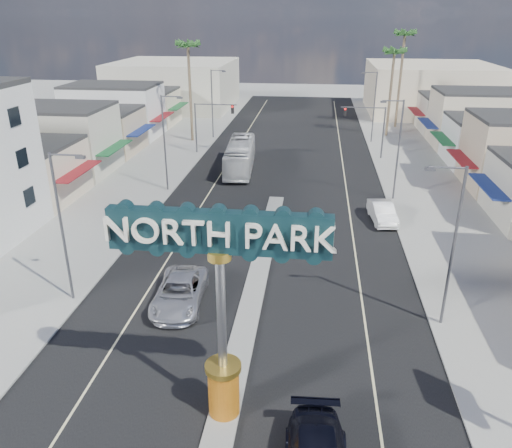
% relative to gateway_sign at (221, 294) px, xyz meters
% --- Properties ---
extents(ground, '(160.00, 160.00, 0.00)m').
position_rel_gateway_sign_xyz_m(ground, '(0.00, 28.02, -5.93)').
color(ground, gray).
rests_on(ground, ground).
extents(road, '(20.00, 120.00, 0.01)m').
position_rel_gateway_sign_xyz_m(road, '(0.00, 28.02, -5.92)').
color(road, black).
rests_on(road, ground).
extents(median_island, '(1.30, 30.00, 0.16)m').
position_rel_gateway_sign_xyz_m(median_island, '(0.00, 12.02, -5.85)').
color(median_island, gray).
rests_on(median_island, ground).
extents(sidewalk_left, '(8.00, 120.00, 0.12)m').
position_rel_gateway_sign_xyz_m(sidewalk_left, '(-14.00, 28.02, -5.87)').
color(sidewalk_left, gray).
rests_on(sidewalk_left, ground).
extents(sidewalk_right, '(8.00, 120.00, 0.12)m').
position_rel_gateway_sign_xyz_m(sidewalk_right, '(14.00, 28.02, -5.87)').
color(sidewalk_right, gray).
rests_on(sidewalk_right, ground).
extents(storefront_row_left, '(12.00, 42.00, 6.00)m').
position_rel_gateway_sign_xyz_m(storefront_row_left, '(-24.00, 41.02, -2.93)').
color(storefront_row_left, beige).
rests_on(storefront_row_left, ground).
extents(storefront_row_right, '(12.00, 42.00, 6.00)m').
position_rel_gateway_sign_xyz_m(storefront_row_right, '(24.00, 41.02, -2.93)').
color(storefront_row_right, '#B7B29E').
rests_on(storefront_row_right, ground).
extents(backdrop_far_left, '(20.00, 20.00, 8.00)m').
position_rel_gateway_sign_xyz_m(backdrop_far_left, '(-22.00, 73.02, -1.93)').
color(backdrop_far_left, '#B7B29E').
rests_on(backdrop_far_left, ground).
extents(backdrop_far_right, '(20.00, 20.00, 8.00)m').
position_rel_gateway_sign_xyz_m(backdrop_far_right, '(22.00, 73.02, -1.93)').
color(backdrop_far_right, beige).
rests_on(backdrop_far_right, ground).
extents(gateway_sign, '(8.20, 1.50, 9.15)m').
position_rel_gateway_sign_xyz_m(gateway_sign, '(0.00, 0.00, 0.00)').
color(gateway_sign, '#B5540D').
rests_on(gateway_sign, median_island).
extents(traffic_signal_left, '(5.09, 0.45, 6.00)m').
position_rel_gateway_sign_xyz_m(traffic_signal_left, '(-9.18, 42.02, -1.65)').
color(traffic_signal_left, '#47474C').
rests_on(traffic_signal_left, ground).
extents(traffic_signal_right, '(5.09, 0.45, 6.00)m').
position_rel_gateway_sign_xyz_m(traffic_signal_right, '(9.18, 42.02, -1.65)').
color(traffic_signal_right, '#47474C').
rests_on(traffic_signal_right, ground).
extents(streetlight_l_near, '(2.03, 0.22, 9.00)m').
position_rel_gateway_sign_xyz_m(streetlight_l_near, '(-10.43, 8.02, -0.86)').
color(streetlight_l_near, '#47474C').
rests_on(streetlight_l_near, ground).
extents(streetlight_l_mid, '(2.03, 0.22, 9.00)m').
position_rel_gateway_sign_xyz_m(streetlight_l_mid, '(-10.43, 28.02, -0.86)').
color(streetlight_l_mid, '#47474C').
rests_on(streetlight_l_mid, ground).
extents(streetlight_l_far, '(2.03, 0.22, 9.00)m').
position_rel_gateway_sign_xyz_m(streetlight_l_far, '(-10.43, 50.02, -0.86)').
color(streetlight_l_far, '#47474C').
rests_on(streetlight_l_far, ground).
extents(streetlight_r_near, '(2.03, 0.22, 9.00)m').
position_rel_gateway_sign_xyz_m(streetlight_r_near, '(10.43, 8.02, -0.86)').
color(streetlight_r_near, '#47474C').
rests_on(streetlight_r_near, ground).
extents(streetlight_r_mid, '(2.03, 0.22, 9.00)m').
position_rel_gateway_sign_xyz_m(streetlight_r_mid, '(10.43, 28.02, -0.86)').
color(streetlight_r_mid, '#47474C').
rests_on(streetlight_r_mid, ground).
extents(streetlight_r_far, '(2.03, 0.22, 9.00)m').
position_rel_gateway_sign_xyz_m(streetlight_r_far, '(10.43, 50.02, -0.86)').
color(streetlight_r_far, '#47474C').
rests_on(streetlight_r_far, ground).
extents(palm_left_far, '(2.60, 2.60, 13.10)m').
position_rel_gateway_sign_xyz_m(palm_left_far, '(-13.00, 48.02, 5.57)').
color(palm_left_far, brown).
rests_on(palm_left_far, ground).
extents(palm_right_mid, '(2.60, 2.60, 12.10)m').
position_rel_gateway_sign_xyz_m(palm_right_mid, '(13.00, 54.02, 4.67)').
color(palm_right_mid, brown).
rests_on(palm_right_mid, ground).
extents(palm_right_far, '(2.60, 2.60, 14.10)m').
position_rel_gateway_sign_xyz_m(palm_right_far, '(15.00, 60.02, 6.46)').
color(palm_right_far, brown).
rests_on(palm_right_far, ground).
extents(suv_left, '(3.07, 6.01, 1.63)m').
position_rel_gateway_sign_xyz_m(suv_left, '(-4.13, 8.31, -5.12)').
color(suv_left, silver).
rests_on(suv_left, ground).
extents(car_parked_left, '(2.12, 4.64, 1.54)m').
position_rel_gateway_sign_xyz_m(car_parked_left, '(-8.85, 17.27, -5.16)').
color(car_parked_left, slate).
rests_on(car_parked_left, ground).
extents(car_parked_right, '(2.18, 4.92, 1.57)m').
position_rel_gateway_sign_xyz_m(car_parked_right, '(9.00, 22.66, -5.14)').
color(car_parked_right, white).
rests_on(car_parked_right, ground).
extents(city_bus, '(3.40, 11.38, 3.13)m').
position_rel_gateway_sign_xyz_m(city_bus, '(-4.71, 35.65, -4.36)').
color(city_bus, silver).
rests_on(city_bus, ground).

